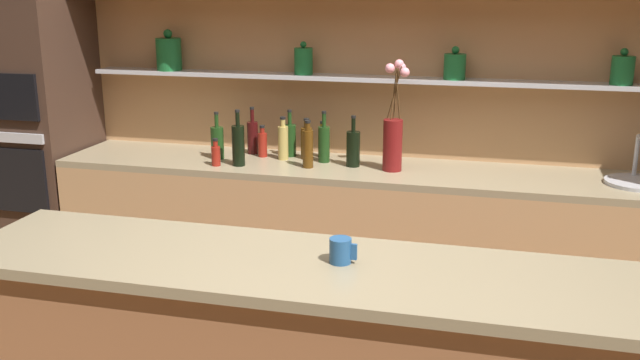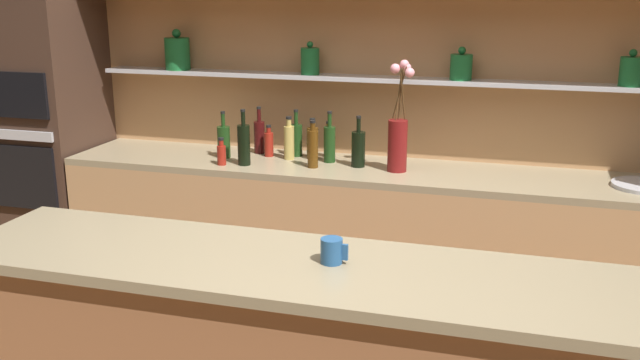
% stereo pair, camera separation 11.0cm
% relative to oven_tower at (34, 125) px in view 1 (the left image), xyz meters
% --- Properties ---
extents(back_wall_unit, '(5.20, 0.44, 2.60)m').
position_rel_oven_tower_xyz_m(back_wall_unit, '(2.27, 0.29, 0.49)').
color(back_wall_unit, tan).
rests_on(back_wall_unit, ground_plane).
extents(back_counter_unit, '(3.74, 0.62, 0.92)m').
position_rel_oven_tower_xyz_m(back_counter_unit, '(2.22, 0.00, -0.60)').
color(back_counter_unit, tan).
rests_on(back_counter_unit, ground_plane).
extents(oven_tower, '(0.66, 0.64, 2.13)m').
position_rel_oven_tower_xyz_m(oven_tower, '(0.00, 0.00, 0.00)').
color(oven_tower, '#3D281E').
rests_on(oven_tower, ground_plane).
extents(flower_vase, '(0.14, 0.12, 0.63)m').
position_rel_oven_tower_xyz_m(flower_vase, '(2.36, -0.02, 0.07)').
color(flower_vase, maroon).
rests_on(flower_vase, back_counter_unit).
extents(sink_fixture, '(0.34, 0.34, 0.25)m').
position_rel_oven_tower_xyz_m(sink_fixture, '(3.67, 0.01, -0.12)').
color(sink_fixture, '#B7B7BC').
rests_on(sink_fixture, back_counter_unit).
extents(bottle_wine_0, '(0.08, 0.08, 0.29)m').
position_rel_oven_tower_xyz_m(bottle_wine_0, '(1.28, -0.01, -0.04)').
color(bottle_wine_0, '#193814').
rests_on(bottle_wine_0, back_counter_unit).
extents(bottle_oil_1, '(0.05, 0.05, 0.22)m').
position_rel_oven_tower_xyz_m(bottle_oil_1, '(1.89, 0.19, -0.05)').
color(bottle_oil_1, brown).
rests_on(bottle_oil_1, back_counter_unit).
extents(bottle_wine_2, '(0.07, 0.07, 0.33)m').
position_rel_oven_tower_xyz_m(bottle_wine_2, '(1.47, -0.14, -0.02)').
color(bottle_wine_2, black).
rests_on(bottle_wine_2, back_counter_unit).
extents(bottle_spirit_3, '(0.06, 0.06, 0.28)m').
position_rel_oven_tower_xyz_m(bottle_spirit_3, '(1.87, -0.08, -0.02)').
color(bottle_spirit_3, '#4C2D0C').
rests_on(bottle_spirit_3, back_counter_unit).
extents(bottle_wine_4, '(0.07, 0.07, 0.30)m').
position_rel_oven_tower_xyz_m(bottle_wine_4, '(1.44, 0.17, -0.03)').
color(bottle_wine_4, '#380C0C').
rests_on(bottle_wine_4, back_counter_unit).
extents(bottle_sauce_5, '(0.06, 0.06, 0.20)m').
position_rel_oven_tower_xyz_m(bottle_sauce_5, '(1.53, 0.11, -0.06)').
color(bottle_sauce_5, maroon).
rests_on(bottle_sauce_5, back_counter_unit).
extents(bottle_wine_6, '(0.07, 0.07, 0.31)m').
position_rel_oven_tower_xyz_m(bottle_wine_6, '(1.93, 0.07, -0.03)').
color(bottle_wine_6, '#193814').
rests_on(bottle_wine_6, back_counter_unit).
extents(bottle_sauce_7, '(0.05, 0.05, 0.16)m').
position_rel_oven_tower_xyz_m(bottle_sauce_7, '(1.34, -0.18, -0.08)').
color(bottle_sauce_7, maroon).
rests_on(bottle_sauce_7, back_counter_unit).
extents(bottle_wine_8, '(0.08, 0.08, 0.30)m').
position_rel_oven_tower_xyz_m(bottle_wine_8, '(2.12, 0.01, -0.03)').
color(bottle_wine_8, black).
rests_on(bottle_wine_8, back_counter_unit).
extents(bottle_wine_9, '(0.08, 0.08, 0.29)m').
position_rel_oven_tower_xyz_m(bottle_wine_9, '(1.69, 0.16, -0.04)').
color(bottle_wine_9, '#193814').
rests_on(bottle_wine_9, back_counter_unit).
extents(bottle_spirit_10, '(0.06, 0.06, 0.26)m').
position_rel_oven_tower_xyz_m(bottle_spirit_10, '(1.67, 0.07, -0.03)').
color(bottle_spirit_10, tan).
rests_on(bottle_spirit_10, back_counter_unit).
extents(bottle_spirit_11, '(0.07, 0.07, 0.25)m').
position_rel_oven_tower_xyz_m(bottle_spirit_11, '(1.81, 0.12, -0.04)').
color(bottle_spirit_11, '#4C2D0C').
rests_on(bottle_spirit_11, back_counter_unit).
extents(coffee_mug, '(0.10, 0.08, 0.09)m').
position_rel_oven_tower_xyz_m(coffee_mug, '(2.43, -1.70, 0.00)').
color(coffee_mug, '#235184').
rests_on(coffee_mug, island_counter).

